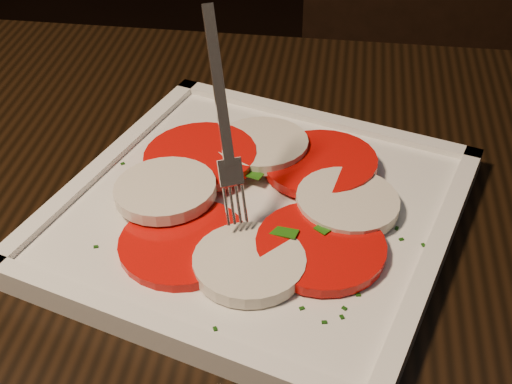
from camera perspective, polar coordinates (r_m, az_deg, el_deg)
table at (r=0.61m, az=9.24°, el=-13.59°), size 1.26×0.89×0.75m
chair at (r=1.29m, az=13.10°, el=9.47°), size 0.42×0.42×0.93m
plate at (r=0.58m, az=0.00°, el=-1.77°), size 0.39×0.39×0.01m
caprese_salad at (r=0.57m, az=0.02°, el=-0.50°), size 0.25×0.25×0.02m
fork at (r=0.52m, az=-2.93°, el=6.59°), size 0.05×0.08×0.14m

